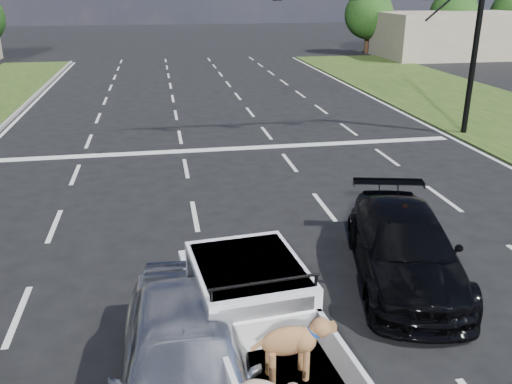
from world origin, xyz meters
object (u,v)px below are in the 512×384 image
silver_sedan (187,362)px  black_coupe (405,247)px  traffic_signal (421,12)px  pickup_truck (264,339)px

silver_sedan → black_coupe: silver_sedan is taller
silver_sedan → black_coupe: 5.41m
traffic_signal → black_coupe: bearing=-115.5°
traffic_signal → pickup_truck: bearing=-122.6°
pickup_truck → silver_sedan: (-1.14, -0.29, -0.02)m
silver_sedan → pickup_truck: bearing=16.7°
pickup_truck → traffic_signal: bearing=51.6°
pickup_truck → black_coupe: bearing=32.2°
silver_sedan → traffic_signal: bearing=57.0°
traffic_signal → silver_sedan: 16.90m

